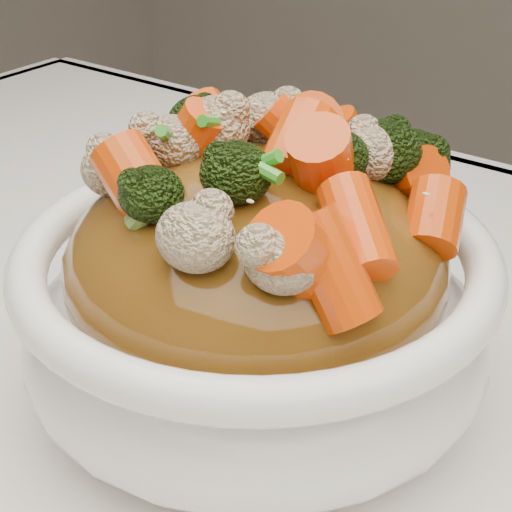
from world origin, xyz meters
The scene contains 8 objects.
tablecloth centered at (0.00, 0.00, 0.73)m, with size 1.20×0.80×0.04m, color white.
bowl centered at (-0.04, 0.04, 0.80)m, with size 0.23×0.23×0.09m, color white, non-canonical shape.
sauce_base centered at (-0.04, 0.04, 0.83)m, with size 0.18×0.18×0.10m, color brown.
carrots centered at (-0.04, 0.04, 0.89)m, with size 0.18×0.18×0.05m, color #E44807, non-canonical shape.
broccoli centered at (-0.04, 0.04, 0.89)m, with size 0.18×0.18×0.05m, color black, non-canonical shape.
cauliflower centered at (-0.04, 0.04, 0.89)m, with size 0.18×0.18×0.04m, color beige, non-canonical shape.
scallions centered at (-0.04, 0.04, 0.89)m, with size 0.14×0.14×0.02m, color green, non-canonical shape.
sesame_seeds centered at (-0.04, 0.04, 0.89)m, with size 0.17×0.17×0.01m, color beige, non-canonical shape.
Camera 1 is at (0.15, -0.22, 1.02)m, focal length 55.00 mm.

